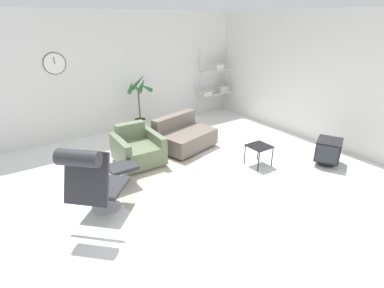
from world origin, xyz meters
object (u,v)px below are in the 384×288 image
side_table (259,148)px  crt_television (328,151)px  lounge_chair (91,177)px  shelf_unit (216,83)px  ottoman (122,171)px  armchair_red (137,150)px  potted_plant (140,109)px  couch_low (184,137)px

side_table → crt_television: size_ratio=0.62×
lounge_chair → shelf_unit: size_ratio=0.64×
lounge_chair → ottoman: size_ratio=2.60×
ottoman → crt_television: 3.85m
side_table → armchair_red: bearing=142.9°
armchair_red → potted_plant: 1.78m
armchair_red → lounge_chair: bearing=49.1°
ottoman → couch_low: 1.88m
ottoman → shelf_unit: size_ratio=0.24×
potted_plant → lounge_chair: bearing=-125.3°
potted_plant → shelf_unit: size_ratio=0.76×
ottoman → side_table: side_table is taller
ottoman → couch_low: (1.71, 0.76, -0.02)m
ottoman → side_table: 2.54m
crt_television → armchair_red: bearing=27.7°
ottoman → crt_television: (3.56, -1.46, -0.00)m
couch_low → potted_plant: potted_plant is taller
ottoman → potted_plant: bearing=57.9°
armchair_red → potted_plant: potted_plant is taller
potted_plant → couch_low: bearing=-77.4°
ottoman → couch_low: couch_low is taller
crt_television → side_table: bearing=30.7°
ottoman → crt_television: crt_television is taller
couch_low → side_table: 1.67m
lounge_chair → couch_low: bearing=75.6°
lounge_chair → potted_plant: bearing=98.9°
armchair_red → couch_low: bearing=-172.7°
side_table → lounge_chair: bearing=179.1°
lounge_chair → crt_television: bearing=33.9°
lounge_chair → armchair_red: lounge_chair is taller
lounge_chair → side_table: lounge_chair is taller
shelf_unit → couch_low: bearing=-143.3°
couch_low → crt_television: size_ratio=2.08×
armchair_red → crt_television: armchair_red is taller
ottoman → shelf_unit: (3.84, 2.35, 0.64)m
ottoman → armchair_red: bearing=48.7°
side_table → potted_plant: potted_plant is taller
shelf_unit → lounge_chair: bearing=-146.0°
potted_plant → shelf_unit: bearing=3.1°
couch_low → potted_plant: 1.52m
ottoman → potted_plant: 2.63m
shelf_unit → side_table: bearing=-114.5°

